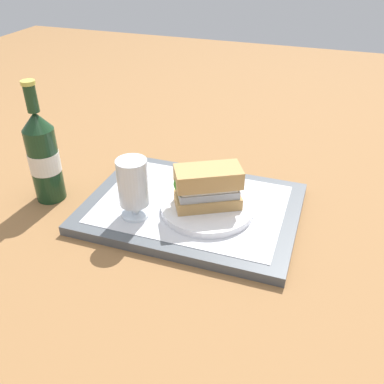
% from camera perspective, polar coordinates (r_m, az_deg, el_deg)
% --- Properties ---
extents(ground_plane, '(3.00, 3.00, 0.00)m').
position_cam_1_polar(ground_plane, '(0.90, -0.00, -2.67)').
color(ground_plane, olive).
extents(tray, '(0.44, 0.32, 0.02)m').
position_cam_1_polar(tray, '(0.90, -0.00, -2.15)').
color(tray, '#4C5156').
rests_on(tray, ground_plane).
extents(placemat, '(0.38, 0.27, 0.00)m').
position_cam_1_polar(placemat, '(0.89, -0.00, -1.59)').
color(placemat, silver).
rests_on(placemat, tray).
extents(plate, '(0.19, 0.19, 0.01)m').
position_cam_1_polar(plate, '(0.87, 2.09, -2.09)').
color(plate, white).
rests_on(plate, placemat).
extents(sandwich, '(0.14, 0.12, 0.08)m').
position_cam_1_polar(sandwich, '(0.84, 1.93, 0.71)').
color(sandwich, tan).
rests_on(sandwich, plate).
extents(beer_glass, '(0.06, 0.06, 0.12)m').
position_cam_1_polar(beer_glass, '(0.83, -7.92, 0.83)').
color(beer_glass, silver).
rests_on(beer_glass, placemat).
extents(beer_bottle, '(0.07, 0.07, 0.27)m').
position_cam_1_polar(beer_bottle, '(0.95, -19.37, 4.62)').
color(beer_bottle, '#19381E').
rests_on(beer_bottle, ground_plane).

